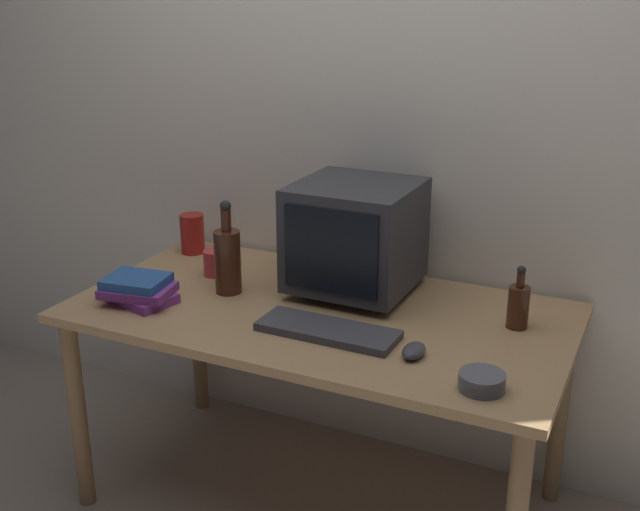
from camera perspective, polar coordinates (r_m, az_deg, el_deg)
name	(u,v)px	position (r m, az deg, el deg)	size (l,w,h in m)	color
ground_plane	(320,499)	(2.85, 0.00, -17.32)	(6.00, 6.00, 0.00)	gray
back_wall	(379,119)	(2.75, 4.30, 9.91)	(4.00, 0.08, 2.50)	silver
desk	(320,332)	(2.52, 0.00, -5.60)	(1.56, 0.83, 0.72)	tan
crt_monitor	(355,237)	(2.56, 2.59, 1.38)	(0.38, 0.39, 0.37)	#333338
keyboard	(328,330)	(2.31, 0.57, -5.48)	(0.42, 0.15, 0.02)	#3F3F47
computer_mouse	(414,351)	(2.19, 6.85, -6.90)	(0.06, 0.10, 0.04)	#3F3F47
bottle_tall	(227,259)	(2.59, -6.77, -0.23)	(0.09, 0.09, 0.32)	#472314
bottle_short	(518,305)	(2.40, 14.25, -3.50)	(0.06, 0.06, 0.20)	#472314
book_stack	(138,290)	(2.59, -13.12, -2.45)	(0.26, 0.21, 0.09)	#843893
mug	(216,263)	(2.77, -7.61, -0.54)	(0.12, 0.08, 0.09)	#CC383D
cd_spindle	(482,381)	(2.05, 11.70, -8.97)	(0.12, 0.12, 0.04)	#595B66
metal_canister	(192,234)	(3.00, -9.29, 1.58)	(0.09, 0.09, 0.15)	#A51E19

